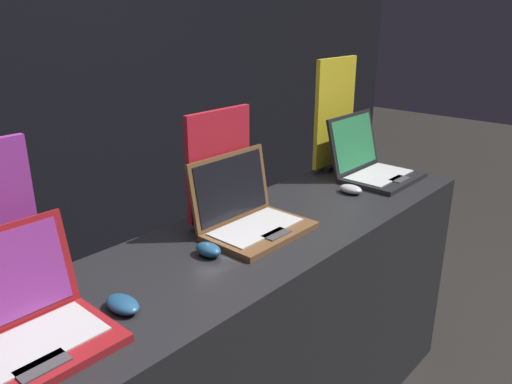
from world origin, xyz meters
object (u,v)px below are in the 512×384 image
laptop_middle (248,214)px  mouse_middle (208,250)px  promo_stand_back (334,117)px  laptop_front (13,326)px  mouse_front (122,304)px  promo_stand_middle (219,169)px  mouse_back (351,189)px  laptop_back (371,164)px

laptop_middle → mouse_middle: size_ratio=3.84×
mouse_middle → promo_stand_back: size_ratio=0.18×
laptop_front → mouse_front: 0.25m
laptop_front → promo_stand_back: bearing=8.4°
mouse_middle → promo_stand_middle: (0.22, 0.17, 0.17)m
promo_stand_middle → mouse_back: bearing=-20.2°
laptop_front → mouse_back: 1.36m
mouse_middle → mouse_back: size_ratio=0.93×
mouse_middle → laptop_back: bearing=0.9°
laptop_front → laptop_back: laptop_back is taller
laptop_front → mouse_middle: laptop_front is taller
laptop_back → promo_stand_back: promo_stand_back is taller
laptop_middle → mouse_middle: bearing=-170.4°
mouse_front → mouse_back: 1.12m
mouse_middle → promo_stand_back: bearing=12.4°
mouse_front → laptop_middle: (0.57, 0.09, 0.04)m
promo_stand_middle → promo_stand_back: size_ratio=0.77×
mouse_back → laptop_back: bearing=10.7°
laptop_front → mouse_back: laptop_front is taller
mouse_front → mouse_middle: bearing=9.3°
mouse_front → promo_stand_back: (1.36, 0.28, 0.23)m
mouse_back → promo_stand_back: (0.24, 0.25, 0.23)m
promo_stand_back → laptop_back: bearing=-90.0°
laptop_back → mouse_back: laptop_back is taller
laptop_middle → promo_stand_middle: size_ratio=0.89×
mouse_front → laptop_middle: bearing=9.4°
mouse_back → laptop_middle: bearing=173.1°
laptop_back → mouse_middle: bearing=-179.1°
mouse_front → promo_stand_middle: 0.64m
mouse_back → mouse_front: bearing=-178.6°
mouse_middle → promo_stand_middle: 0.33m
laptop_middle → mouse_back: (0.55, -0.07, -0.04)m
mouse_front → promo_stand_middle: bearing=22.0°
laptop_front → laptop_middle: bearing=3.5°
mouse_middle → promo_stand_back: promo_stand_back is taller
mouse_front → mouse_back: (1.12, 0.03, 0.00)m
mouse_middle → laptop_back: laptop_back is taller
promo_stand_back → mouse_front: bearing=-168.3°
mouse_middle → laptop_back: (1.01, 0.02, 0.04)m
promo_stand_middle → mouse_front: bearing=-158.0°
laptop_middle → laptop_front: bearing=-176.5°
laptop_front → mouse_back: (1.36, -0.02, -0.04)m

